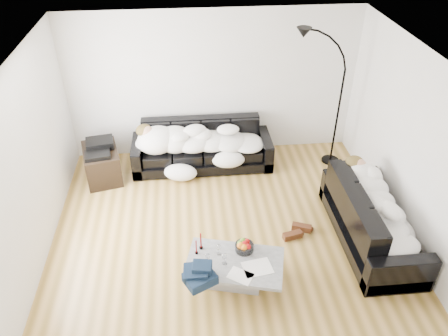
{
  "coord_description": "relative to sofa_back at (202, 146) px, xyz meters",
  "views": [
    {
      "loc": [
        -0.49,
        -4.74,
        4.42
      ],
      "look_at": [
        0.0,
        0.3,
        0.9
      ],
      "focal_mm": 35.0,
      "sensor_mm": 36.0,
      "label": 1
    }
  ],
  "objects": [
    {
      "name": "wine_glass_a",
      "position": [
        0.07,
        -2.55,
        0.03
      ],
      "size": [
        0.07,
        0.07,
        0.16
      ],
      "primitive_type": "cylinder",
      "rotation": [
        0.0,
        0.0,
        -0.01
      ],
      "color": "white",
      "rests_on": "coffee_table"
    },
    {
      "name": "sleeper_right",
      "position": [
        2.26,
        -2.12,
        0.24
      ],
      "size": [
        0.74,
        1.75,
        0.43
      ],
      "primitive_type": null,
      "rotation": [
        0.0,
        0.0,
        1.57
      ],
      "color": "white",
      "rests_on": "sofa_right"
    },
    {
      "name": "stereo",
      "position": [
        -1.7,
        -0.21,
        0.22
      ],
      "size": [
        0.49,
        0.41,
        0.13
      ],
      "primitive_type": "cube",
      "rotation": [
        0.0,
        0.0,
        0.17
      ],
      "color": "black",
      "rests_on": "av_cabinet"
    },
    {
      "name": "sofa_right",
      "position": [
        2.26,
        -2.12,
        0.02
      ],
      "size": [
        0.88,
        2.04,
        0.83
      ],
      "primitive_type": "cube",
      "rotation": [
        0.0,
        0.0,
        1.57
      ],
      "color": "black",
      "rests_on": "ground"
    },
    {
      "name": "wall_right",
      "position": [
        2.74,
        -1.74,
        0.91
      ],
      "size": [
        0.02,
        4.5,
        2.6
      ],
      "primitive_type": "cube",
      "color": "silver",
      "rests_on": "ground"
    },
    {
      "name": "shoes",
      "position": [
        1.26,
        -1.93,
        -0.34
      ],
      "size": [
        0.48,
        0.36,
        0.11
      ],
      "primitive_type": null,
      "rotation": [
        0.0,
        0.0,
        0.02
      ],
      "color": "#472311",
      "rests_on": "ground"
    },
    {
      "name": "av_cabinet",
      "position": [
        -1.7,
        -0.21,
        -0.12
      ],
      "size": [
        0.72,
        0.91,
        0.55
      ],
      "primitive_type": "cube",
      "rotation": [
        0.0,
        0.0,
        0.23
      ],
      "color": "black",
      "rests_on": "ground"
    },
    {
      "name": "fruit_bowl",
      "position": [
        0.4,
        -2.51,
        0.03
      ],
      "size": [
        0.25,
        0.25,
        0.15
      ],
      "primitive_type": "cylinder",
      "rotation": [
        0.0,
        0.0,
        -0.04
      ],
      "color": "white",
      "rests_on": "coffee_table"
    },
    {
      "name": "sleeper_back",
      "position": [
        0.0,
        -0.05,
        0.23
      ],
      "size": [
        2.04,
        0.7,
        0.41
      ],
      "primitive_type": null,
      "color": "white",
      "rests_on": "sofa_back"
    },
    {
      "name": "sofa_back",
      "position": [
        0.0,
        0.0,
        0.0
      ],
      "size": [
        2.41,
        0.83,
        0.79
      ],
      "primitive_type": "cube",
      "color": "black",
      "rests_on": "ground"
    },
    {
      "name": "candle_right",
      "position": [
        -0.15,
        -2.43,
        0.08
      ],
      "size": [
        0.06,
        0.06,
        0.26
      ],
      "primitive_type": "cylinder",
      "rotation": [
        0.0,
        0.0,
        0.33
      ],
      "color": "maroon",
      "rests_on": "coffee_table"
    },
    {
      "name": "wall_back",
      "position": [
        0.24,
        0.51,
        0.91
      ],
      "size": [
        5.0,
        0.02,
        2.6
      ],
      "primitive_type": "cube",
      "color": "silver",
      "rests_on": "ground"
    },
    {
      "name": "wall_left",
      "position": [
        -2.26,
        -1.74,
        0.91
      ],
      "size": [
        0.02,
        4.5,
        2.6
      ],
      "primitive_type": "cube",
      "color": "silver",
      "rests_on": "ground"
    },
    {
      "name": "wine_glass_b",
      "position": [
        -0.08,
        -2.69,
        0.03
      ],
      "size": [
        0.08,
        0.08,
        0.15
      ],
      "primitive_type": "cylinder",
      "rotation": [
        0.0,
        0.0,
        0.18
      ],
      "color": "white",
      "rests_on": "coffee_table"
    },
    {
      "name": "ceiling",
      "position": [
        0.24,
        -1.74,
        2.21
      ],
      "size": [
        5.0,
        5.0,
        0.0
      ],
      "primitive_type": "plane",
      "color": "white",
      "rests_on": "ground"
    },
    {
      "name": "newspaper_b",
      "position": [
        0.3,
        -2.94,
        -0.04
      ],
      "size": [
        0.36,
        0.33,
        0.01
      ],
      "primitive_type": "cube",
      "rotation": [
        0.0,
        0.0,
        -0.57
      ],
      "color": "silver",
      "rests_on": "coffee_table"
    },
    {
      "name": "teal_cushion",
      "position": [
        2.2,
        -1.48,
        0.33
      ],
      "size": [
        0.42,
        0.38,
        0.2
      ],
      "primitive_type": "ellipsoid",
      "rotation": [
        0.0,
        0.0,
        0.24
      ],
      "color": "#0E664A",
      "rests_on": "sofa_right"
    },
    {
      "name": "wine_glass_c",
      "position": [
        0.12,
        -2.72,
        0.04
      ],
      "size": [
        0.08,
        0.08,
        0.16
      ],
      "primitive_type": "cylinder",
      "rotation": [
        0.0,
        0.0,
        -0.25
      ],
      "color": "white",
      "rests_on": "coffee_table"
    },
    {
      "name": "floor_lamp",
      "position": [
        2.32,
        -0.1,
        0.68
      ],
      "size": [
        0.83,
        0.47,
        2.15
      ],
      "primitive_type": null,
      "rotation": [
        0.0,
        0.0,
        0.21
      ],
      "color": "black",
      "rests_on": "ground"
    },
    {
      "name": "ground",
      "position": [
        0.24,
        -1.74,
        -0.39
      ],
      "size": [
        5.0,
        5.0,
        0.0
      ],
      "primitive_type": "plane",
      "color": "olive",
      "rests_on": "ground"
    },
    {
      "name": "candle_left",
      "position": [
        -0.21,
        -2.52,
        0.06
      ],
      "size": [
        0.05,
        0.05,
        0.21
      ],
      "primitive_type": "cylinder",
      "rotation": [
        0.0,
        0.0,
        -0.29
      ],
      "color": "maroon",
      "rests_on": "coffee_table"
    },
    {
      "name": "newspaper_a",
      "position": [
        0.52,
        -2.83,
        -0.04
      ],
      "size": [
        0.39,
        0.33,
        0.01
      ],
      "primitive_type": "cube",
      "rotation": [
        0.0,
        0.0,
        0.17
      ],
      "color": "silver",
      "rests_on": "coffee_table"
    },
    {
      "name": "navy_jacket",
      "position": [
        -0.19,
        -2.94,
        0.13
      ],
      "size": [
        0.4,
        0.35,
        0.19
      ],
      "primitive_type": null,
      "rotation": [
        0.0,
        0.0,
        0.1
      ],
      "color": "black",
      "rests_on": "coffee_table"
    },
    {
      "name": "coffee_table",
      "position": [
        0.26,
        -2.71,
        -0.22
      ],
      "size": [
        1.34,
        0.98,
        0.35
      ],
      "primitive_type": "cube",
      "rotation": [
        0.0,
        0.0,
        -0.25
      ],
      "color": "#939699",
      "rests_on": "ground"
    }
  ]
}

